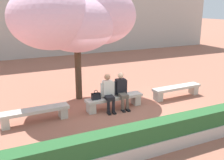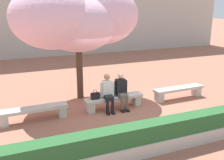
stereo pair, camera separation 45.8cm
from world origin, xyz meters
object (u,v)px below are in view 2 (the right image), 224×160
at_px(cherry_tree_main, 76,19).
at_px(stone_bench_center, 179,91).
at_px(stone_bench_near_west, 114,100).
at_px(person_seated_right, 121,89).
at_px(person_seated_left, 108,91).
at_px(handbag, 95,95).
at_px(stone_bench_west_end, 34,112).

bearing_deg(cherry_tree_main, stone_bench_center, -22.70).
relative_size(stone_bench_near_west, person_seated_right, 1.66).
bearing_deg(person_seated_left, handbag, 174.00).
distance_m(stone_bench_near_west, handbag, 0.75).
bearing_deg(stone_bench_near_west, handbag, -179.46).
bearing_deg(person_seated_right, stone_bench_west_end, 178.98).
height_order(stone_bench_near_west, person_seated_left, person_seated_left).
distance_m(stone_bench_near_west, person_seated_right, 0.46).
relative_size(handbag, cherry_tree_main, 0.07).
height_order(person_seated_left, person_seated_right, same).
bearing_deg(cherry_tree_main, person_seated_right, -54.33).
bearing_deg(stone_bench_near_west, stone_bench_west_end, 180.00).
bearing_deg(stone_bench_west_end, handbag, -0.19).
xyz_separation_m(stone_bench_west_end, person_seated_right, (3.01, -0.05, 0.39)).
distance_m(person_seated_right, cherry_tree_main, 3.07).
bearing_deg(stone_bench_center, person_seated_left, -179.00).
relative_size(stone_bench_west_end, handbag, 6.30).
distance_m(stone_bench_west_end, cherry_tree_main, 3.67).
xyz_separation_m(stone_bench_west_end, person_seated_left, (2.49, -0.05, 0.39)).
bearing_deg(stone_bench_near_west, stone_bench_center, 0.00).
relative_size(stone_bench_west_end, person_seated_left, 1.66).
distance_m(stone_bench_west_end, stone_bench_center, 5.52).
bearing_deg(handbag, cherry_tree_main, 96.48).
bearing_deg(stone_bench_west_end, stone_bench_center, 0.00).
xyz_separation_m(person_seated_left, person_seated_right, (0.52, -0.00, 0.00)).
bearing_deg(person_seated_right, cherry_tree_main, 125.67).
bearing_deg(stone_bench_west_end, stone_bench_near_west, 0.00).
height_order(stone_bench_west_end, cherry_tree_main, cherry_tree_main).
bearing_deg(stone_bench_west_end, person_seated_left, -1.22).
bearing_deg(cherry_tree_main, person_seated_left, -68.68).
xyz_separation_m(stone_bench_center, person_seated_right, (-2.51, -0.05, 0.39)).
distance_m(stone_bench_west_end, handbag, 2.07).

